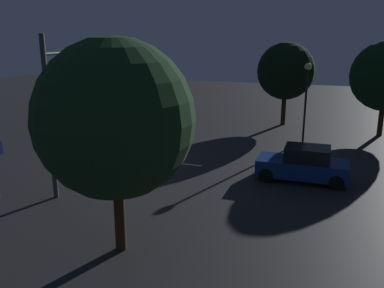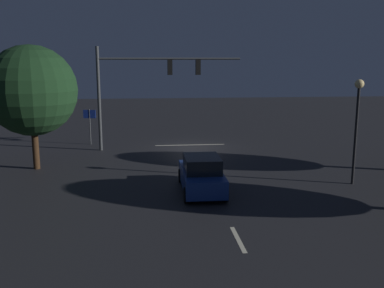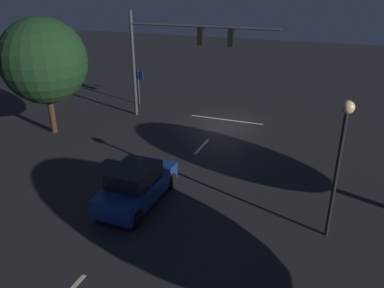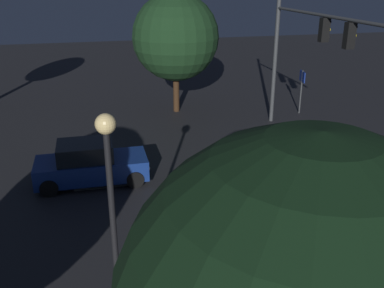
{
  "view_description": "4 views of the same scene",
  "coord_description": "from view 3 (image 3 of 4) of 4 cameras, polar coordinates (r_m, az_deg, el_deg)",
  "views": [
    {
      "loc": [
        20.03,
        11.24,
        6.87
      ],
      "look_at": [
        0.05,
        4.54,
        1.19
      ],
      "focal_mm": 38.06,
      "sensor_mm": 36.0,
      "label": 1
    },
    {
      "loc": [
        3.01,
        29.71,
        6.04
      ],
      "look_at": [
        0.42,
        4.69,
        1.15
      ],
      "focal_mm": 40.56,
      "sensor_mm": 36.0,
      "label": 2
    },
    {
      "loc": [
        -6.6,
        22.38,
        8.59
      ],
      "look_at": [
        -0.52,
        6.82,
        1.38
      ],
      "focal_mm": 35.36,
      "sensor_mm": 36.0,
      "label": 3
    },
    {
      "loc": [
        -15.55,
        10.17,
        7.75
      ],
      "look_at": [
        0.16,
        6.39,
        1.43
      ],
      "focal_mm": 40.74,
      "sensor_mm": 36.0,
      "label": 4
    }
  ],
  "objects": [
    {
      "name": "ground_plane",
      "position": [
        24.87,
        4.62,
        3.04
      ],
      "size": [
        80.0,
        80.0,
        0.0
      ],
      "primitive_type": "plane",
      "color": "#232326"
    },
    {
      "name": "traffic_signal_assembly",
      "position": [
        24.39,
        -2.48,
        14.39
      ],
      "size": [
        9.6,
        0.47,
        6.92
      ],
      "color": "#383A3D",
      "rests_on": "ground_plane"
    },
    {
      "name": "lane_dash_far",
      "position": [
        21.34,
        1.47,
        -0.41
      ],
      "size": [
        0.16,
        2.2,
        0.01
      ],
      "primitive_type": "cube",
      "rotation": [
        0.0,
        0.0,
        1.57
      ],
      "color": "beige",
      "rests_on": "ground_plane"
    },
    {
      "name": "lane_dash_mid",
      "position": [
        16.45,
        -5.77,
        -8.27
      ],
      "size": [
        0.16,
        2.2,
        0.01
      ],
      "primitive_type": "cube",
      "rotation": [
        0.0,
        0.0,
        1.57
      ],
      "color": "beige",
      "rests_on": "ground_plane"
    },
    {
      "name": "stop_bar",
      "position": [
        25.64,
        5.19,
        3.67
      ],
      "size": [
        5.0,
        0.16,
        0.01
      ],
      "primitive_type": "cube",
      "color": "beige",
      "rests_on": "ground_plane"
    },
    {
      "name": "car_approaching",
      "position": [
        15.99,
        -8.35,
        -6.12
      ],
      "size": [
        1.91,
        4.38,
        1.7
      ],
      "color": "navy",
      "rests_on": "ground_plane"
    },
    {
      "name": "street_lamp_left_kerb",
      "position": [
        13.44,
        21.58,
        -0.24
      ],
      "size": [
        0.44,
        0.44,
        5.14
      ],
      "color": "black",
      "rests_on": "ground_plane"
    },
    {
      "name": "route_sign",
      "position": [
        28.7,
        -8.11,
        9.51
      ],
      "size": [
        0.9,
        0.22,
        2.56
      ],
      "color": "#383A3D",
      "rests_on": "ground_plane"
    },
    {
      "name": "tree_right_far",
      "position": [
        23.8,
        -21.46,
        11.59
      ],
      "size": [
        4.96,
        4.96,
        6.87
      ],
      "color": "#382314",
      "rests_on": "ground_plane"
    }
  ]
}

